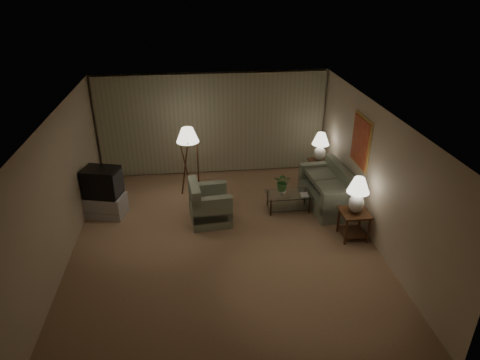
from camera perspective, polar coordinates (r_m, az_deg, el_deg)
The scene contains 16 objects.
ground at distance 8.81m, azimuth -2.12°, elevation -8.26°, with size 7.00×7.00×0.00m, color #A8775C.
room_shell at distance 9.34m, azimuth -2.92°, elevation 5.95°, with size 6.04×7.02×2.72m.
sofa at distance 10.11m, azimuth 11.52°, elevation -1.47°, with size 1.81×1.10×0.75m.
armchair at distance 9.33m, azimuth -4.00°, elevation -3.44°, with size 1.04×1.00×0.74m.
side_table_near at distance 9.04m, azimuth 14.96°, elevation -5.14°, with size 0.57×0.57×0.60m.
side_table_far at distance 11.21m, azimuth 10.40°, elevation 1.65°, with size 0.50×0.42×0.60m.
table_lamp_near at distance 8.73m, azimuth 15.44°, elevation -1.56°, with size 0.44×0.44×0.77m.
table_lamp_far at distance 10.96m, azimuth 10.67°, elevation 4.69°, with size 0.43×0.43×0.74m.
coffee_table at distance 9.83m, azimuth 6.47°, elevation -2.56°, with size 1.03×0.56×0.41m.
tv_cabinet at distance 10.05m, azimuth -17.50°, elevation -3.21°, with size 0.97×0.74×0.50m, color #B2B3B5.
crt_tv at distance 9.79m, azimuth -17.94°, elevation -0.29°, with size 0.87×0.71×0.65m, color black.
floor_lamp at distance 10.41m, azimuth -6.83°, elevation 2.78°, with size 0.54×0.54×1.66m.
ottoman at distance 10.15m, azimuth -3.32°, elevation -2.07°, with size 0.53×0.53×0.35m, color #A24D36.
vase at distance 9.70m, azimuth 5.67°, elevation -1.50°, with size 0.15×0.15×0.15m, color silver.
flowers at distance 9.57m, azimuth 5.74°, elevation 0.03°, with size 0.38×0.33×0.42m, color #407F38.
book at distance 9.73m, azimuth 8.08°, elevation -1.98°, with size 0.17×0.23×0.02m, color olive.
Camera 1 is at (-0.52, -7.23, 5.00)m, focal length 32.00 mm.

